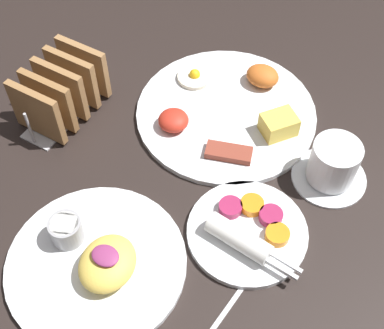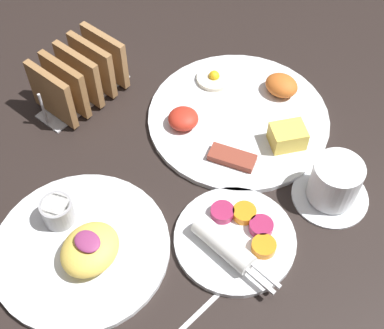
{
  "view_description": "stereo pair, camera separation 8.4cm",
  "coord_description": "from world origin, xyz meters",
  "px_view_note": "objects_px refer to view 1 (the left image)",
  "views": [
    {
      "loc": [
        0.3,
        -0.39,
        0.7
      ],
      "look_at": [
        0.05,
        0.05,
        0.03
      ],
      "focal_mm": 50.0,
      "sensor_mm": 36.0,
      "label": 1
    },
    {
      "loc": [
        0.37,
        -0.34,
        0.7
      ],
      "look_at": [
        0.05,
        0.05,
        0.03
      ],
      "focal_mm": 50.0,
      "sensor_mm": 36.0,
      "label": 2
    }
  ],
  "objects_px": {
    "toast_rack": "(61,91)",
    "coffee_cup": "(333,165)",
    "plate_condiments": "(246,233)",
    "plate_foreground": "(96,260)",
    "plate_breakfast": "(228,111)"
  },
  "relations": [
    {
      "from": "coffee_cup",
      "to": "plate_foreground",
      "type": "bearing_deg",
      "value": -126.52
    },
    {
      "from": "toast_rack",
      "to": "coffee_cup",
      "type": "bearing_deg",
      "value": 11.74
    },
    {
      "from": "plate_foreground",
      "to": "toast_rack",
      "type": "relative_size",
      "value": 1.44
    },
    {
      "from": "toast_rack",
      "to": "coffee_cup",
      "type": "relative_size",
      "value": 1.5
    },
    {
      "from": "plate_foreground",
      "to": "toast_rack",
      "type": "height_order",
      "value": "toast_rack"
    },
    {
      "from": "plate_condiments",
      "to": "toast_rack",
      "type": "xyz_separation_m",
      "value": [
        -0.39,
        0.07,
        0.04
      ]
    },
    {
      "from": "plate_breakfast",
      "to": "coffee_cup",
      "type": "bearing_deg",
      "value": -11.33
    },
    {
      "from": "toast_rack",
      "to": "coffee_cup",
      "type": "xyz_separation_m",
      "value": [
        0.46,
        0.1,
        -0.01
      ]
    },
    {
      "from": "plate_foreground",
      "to": "coffee_cup",
      "type": "relative_size",
      "value": 2.17
    },
    {
      "from": "plate_foreground",
      "to": "toast_rack",
      "type": "bearing_deg",
      "value": 136.27
    },
    {
      "from": "plate_breakfast",
      "to": "plate_foreground",
      "type": "height_order",
      "value": "plate_foreground"
    },
    {
      "from": "plate_foreground",
      "to": "coffee_cup",
      "type": "height_order",
      "value": "coffee_cup"
    },
    {
      "from": "coffee_cup",
      "to": "plate_condiments",
      "type": "bearing_deg",
      "value": -112.51
    },
    {
      "from": "coffee_cup",
      "to": "plate_breakfast",
      "type": "bearing_deg",
      "value": 168.67
    },
    {
      "from": "plate_breakfast",
      "to": "coffee_cup",
      "type": "height_order",
      "value": "coffee_cup"
    }
  ]
}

